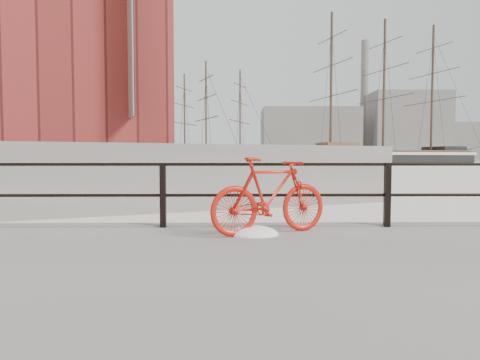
% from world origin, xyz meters
% --- Properties ---
extents(far_quay, '(78.44, 148.07, 1.80)m').
position_xyz_m(far_quay, '(-40.00, 72.00, 0.90)').
color(far_quay, gray).
rests_on(far_quay, ground).
extents(bicycle, '(1.76, 0.98, 1.09)m').
position_xyz_m(bicycle, '(-5.39, -0.76, 0.90)').
color(bicycle, red).
rests_on(bicycle, promenade).
extents(barque_black, '(59.68, 35.23, 32.32)m').
position_xyz_m(barque_black, '(26.30, 84.90, 0.00)').
color(barque_black, black).
rests_on(barque_black, ground).
extents(schooner_mid, '(29.91, 20.79, 19.95)m').
position_xyz_m(schooner_mid, '(-10.40, 82.06, 0.00)').
color(schooner_mid, silver).
rests_on(schooner_mid, ground).
extents(schooner_left, '(29.49, 22.09, 20.15)m').
position_xyz_m(schooner_left, '(-16.56, 70.88, 0.00)').
color(schooner_left, white).
rests_on(schooner_left, ground).
extents(workboat_near, '(13.16, 4.61, 7.00)m').
position_xyz_m(workboat_near, '(-24.39, 28.29, 0.00)').
color(workboat_near, black).
rests_on(workboat_near, ground).
extents(workboat_far, '(12.01, 10.77, 7.00)m').
position_xyz_m(workboat_far, '(-33.93, 48.39, 0.00)').
color(workboat_far, black).
rests_on(workboat_far, ground).
extents(apartment_mustard, '(26.02, 22.15, 22.20)m').
position_xyz_m(apartment_mustard, '(-29.49, 40.65, 12.90)').
color(apartment_mustard, gold).
rests_on(apartment_mustard, far_quay).
extents(apartment_cream, '(24.16, 21.40, 21.20)m').
position_xyz_m(apartment_cream, '(-38.11, 61.98, 12.40)').
color(apartment_cream, beige).
rests_on(apartment_cream, far_quay).
extents(apartment_grey, '(26.02, 22.15, 23.20)m').
position_xyz_m(apartment_grey, '(-46.35, 82.38, 13.40)').
color(apartment_grey, '#979692').
rests_on(apartment_grey, far_quay).
extents(apartment_brick, '(27.87, 22.90, 21.20)m').
position_xyz_m(apartment_brick, '(-54.97, 103.70, 12.40)').
color(apartment_brick, brown).
rests_on(apartment_brick, far_quay).
extents(industrial_west, '(32.00, 18.00, 18.00)m').
position_xyz_m(industrial_west, '(20.00, 140.00, 9.00)').
color(industrial_west, gray).
rests_on(industrial_west, ground).
extents(industrial_mid, '(26.00, 20.00, 24.00)m').
position_xyz_m(industrial_mid, '(55.00, 145.00, 12.00)').
color(industrial_mid, gray).
rests_on(industrial_mid, ground).
extents(industrial_east, '(20.00, 16.00, 14.00)m').
position_xyz_m(industrial_east, '(78.00, 150.00, 7.00)').
color(industrial_east, gray).
rests_on(industrial_east, ground).
extents(smokestack, '(2.80, 2.80, 44.00)m').
position_xyz_m(smokestack, '(42.00, 150.00, 22.00)').
color(smokestack, gray).
rests_on(smokestack, ground).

